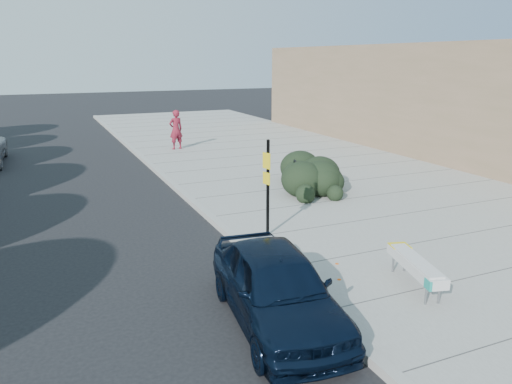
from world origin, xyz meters
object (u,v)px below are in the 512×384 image
at_px(sedan_navy, 277,286).
at_px(bench, 416,265).
at_px(sign_post, 267,182).
at_px(pedestrian, 176,130).
at_px(bike_rack, 296,173).

bearing_deg(sedan_navy, bench, 4.90).
relative_size(sign_post, pedestrian, 1.28).
relative_size(bench, bike_rack, 1.87).
distance_m(bench, sedan_navy, 2.98).
relative_size(bench, sedan_navy, 0.48).
bearing_deg(pedestrian, sedan_navy, 69.75).
height_order(bench, sign_post, sign_post).
bearing_deg(bench, pedestrian, 106.10).
height_order(sign_post, sedan_navy, sign_post).
distance_m(bench, sign_post, 4.21).
bearing_deg(pedestrian, bike_rack, 88.29).
height_order(bench, sedan_navy, sedan_navy).
xyz_separation_m(sign_post, sedan_navy, (-1.58, -3.76, -0.86)).
bearing_deg(bike_rack, sedan_navy, -103.27).
bearing_deg(bench, sedan_navy, -166.58).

